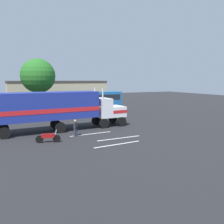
% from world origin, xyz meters
% --- Properties ---
extents(ground_plane, '(120.00, 120.00, 0.00)m').
position_xyz_m(ground_plane, '(0.00, 0.00, 0.00)').
color(ground_plane, '#232326').
extents(lane_stripe_near, '(4.40, 0.36, 0.01)m').
position_xyz_m(lane_stripe_near, '(-2.77, -3.50, 0.01)').
color(lane_stripe_near, silver).
rests_on(lane_stripe_near, ground_plane).
extents(lane_stripe_mid, '(4.40, 0.17, 0.01)m').
position_xyz_m(lane_stripe_mid, '(-1.00, -6.27, 0.01)').
color(lane_stripe_mid, silver).
rests_on(lane_stripe_mid, ground_plane).
extents(lane_stripe_far, '(4.40, 0.40, 0.01)m').
position_xyz_m(lane_stripe_far, '(-2.06, -8.02, 0.01)').
color(lane_stripe_far, silver).
rests_on(lane_stripe_far, ground_plane).
extents(semi_truck, '(14.25, 3.38, 4.50)m').
position_xyz_m(semi_truck, '(-5.30, -0.57, 2.52)').
color(semi_truck, silver).
rests_on(semi_truck, ground_plane).
extents(person_bystander, '(0.36, 0.47, 1.63)m').
position_xyz_m(person_bystander, '(-4.44, -3.77, 0.89)').
color(person_bystander, '#2D3347').
rests_on(person_bystander, ground_plane).
extents(parked_bus, '(11.22, 3.76, 3.40)m').
position_xyz_m(parked_bus, '(2.51, 11.50, 2.07)').
color(parked_bus, '#1E5999').
rests_on(parked_bus, ground_plane).
extents(motorcycle, '(2.05, 0.68, 1.12)m').
position_xyz_m(motorcycle, '(-7.22, -4.89, 0.48)').
color(motorcycle, black).
rests_on(motorcycle, ground_plane).
extents(tree_center, '(5.97, 5.97, 9.08)m').
position_xyz_m(tree_center, '(-4.65, 17.46, 6.08)').
color(tree_center, brown).
rests_on(tree_center, ground_plane).
extents(building_backdrop, '(22.61, 6.88, 5.15)m').
position_xyz_m(building_backdrop, '(1.58, 29.42, 2.79)').
color(building_backdrop, '#B7AD8C').
rests_on(building_backdrop, ground_plane).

